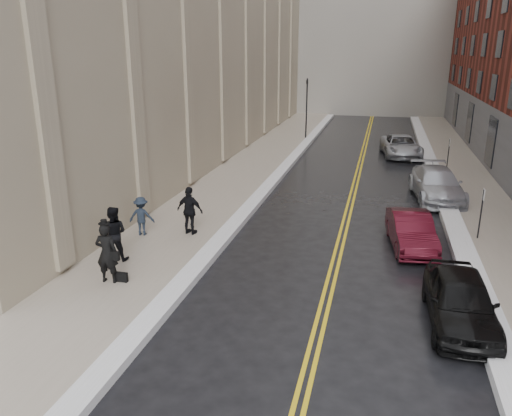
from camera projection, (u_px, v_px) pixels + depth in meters
The scene contains 18 objects.
ground at pixel (236, 313), 14.85m from camera, with size 160.00×160.00×0.00m, color black.
sidewalk_left at pixel (240, 176), 30.66m from camera, with size 4.00×64.00×0.15m, color gray.
sidewalk_right at pixel (475, 190), 27.49m from camera, with size 3.00×64.00×0.15m, color gray.
lane_stripe_a at pixel (353, 184), 29.07m from camera, with size 0.12×64.00×0.01m, color gold.
lane_stripe_b at pixel (357, 184), 29.01m from camera, with size 0.12×64.00×0.01m, color gold.
snow_ridge_left at pixel (276, 177), 30.11m from camera, with size 0.70×60.80×0.26m, color white.
snow_ridge_right at pixel (440, 187), 27.90m from camera, with size 0.85×60.80×0.30m, color white.
traffic_signal at pixel (307, 104), 42.23m from camera, with size 0.18×0.15×5.20m.
parking_sign_near at pixel (481, 210), 19.97m from camera, with size 0.06×0.35×2.23m.
parking_sign_far at pixel (448, 153), 31.05m from camera, with size 0.06×0.35×2.23m.
car_black at pixel (460, 300), 14.04m from camera, with size 1.77×4.41×1.50m, color black.
car_maroon at pixel (411, 231), 19.58m from camera, with size 1.47×4.20×1.39m, color #3F0B15.
car_silver_near at pixel (437, 184), 25.93m from camera, with size 2.25×5.53×1.61m, color #B6B8BE.
car_silver_far at pixel (401, 146), 36.46m from camera, with size 2.53×5.49×1.53m, color #A9ABB1.
pedestrian_main at pixel (107, 253), 16.22m from camera, with size 0.74×0.49×2.04m, color black.
pedestrian_a at pixel (114, 234), 17.95m from camera, with size 0.98×0.77×2.02m, color black.
pedestrian_b at pixel (141, 216), 20.48m from camera, with size 1.05×0.60×1.62m, color #1B2432.
pedestrian_c at pixel (190, 211), 20.53m from camera, with size 1.18×0.49×2.02m, color black.
Camera 1 is at (3.83, -12.65, 7.49)m, focal length 35.00 mm.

